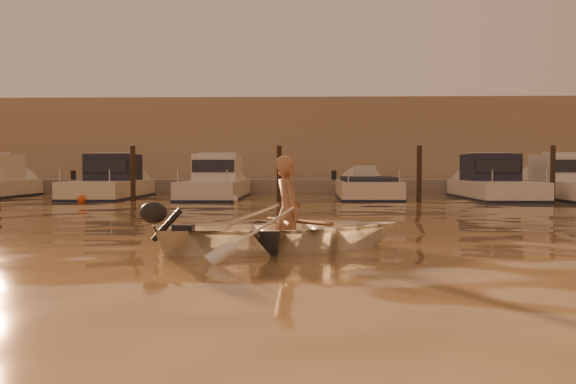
{
  "coord_description": "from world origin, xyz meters",
  "views": [
    {
      "loc": [
        0.88,
        -9.18,
        1.26
      ],
      "look_at": [
        0.46,
        3.53,
        0.75
      ],
      "focal_mm": 40.0,
      "sensor_mm": 36.0,
      "label": 1
    }
  ],
  "objects_px": {
    "moored_boat_2": "(215,182)",
    "moored_boat_3": "(367,193)",
    "moored_boat_1": "(109,182)",
    "person": "(288,212)",
    "moored_boat_4": "(494,183)",
    "dinghy": "(281,231)",
    "moored_boat_5": "(570,183)",
    "waterfront_building": "(294,146)"
  },
  "relations": [
    {
      "from": "moored_boat_1",
      "to": "moored_boat_2",
      "type": "relative_size",
      "value": 0.92
    },
    {
      "from": "moored_boat_1",
      "to": "moored_boat_4",
      "type": "relative_size",
      "value": 0.94
    },
    {
      "from": "moored_boat_1",
      "to": "waterfront_building",
      "type": "relative_size",
      "value": 0.14
    },
    {
      "from": "moored_boat_4",
      "to": "moored_boat_5",
      "type": "xyz_separation_m",
      "value": [
        2.94,
        0.0,
        0.0
      ]
    },
    {
      "from": "moored_boat_4",
      "to": "moored_boat_3",
      "type": "bearing_deg",
      "value": 180.0
    },
    {
      "from": "moored_boat_1",
      "to": "moored_boat_4",
      "type": "distance_m",
      "value": 15.13
    },
    {
      "from": "dinghy",
      "to": "moored_boat_5",
      "type": "relative_size",
      "value": 0.48
    },
    {
      "from": "dinghy",
      "to": "moored_boat_4",
      "type": "relative_size",
      "value": 0.54
    },
    {
      "from": "moored_boat_2",
      "to": "moored_boat_4",
      "type": "relative_size",
      "value": 1.03
    },
    {
      "from": "moored_boat_2",
      "to": "moored_boat_4",
      "type": "xyz_separation_m",
      "value": [
        10.9,
        0.0,
        0.0
      ]
    },
    {
      "from": "moored_boat_1",
      "to": "moored_boat_3",
      "type": "bearing_deg",
      "value": 0.0
    },
    {
      "from": "dinghy",
      "to": "moored_boat_2",
      "type": "height_order",
      "value": "moored_boat_2"
    },
    {
      "from": "moored_boat_4",
      "to": "person",
      "type": "bearing_deg",
      "value": -115.96
    },
    {
      "from": "person",
      "to": "moored_boat_3",
      "type": "xyz_separation_m",
      "value": [
        2.59,
        15.44,
        -0.33
      ]
    },
    {
      "from": "moored_boat_2",
      "to": "moored_boat_4",
      "type": "bearing_deg",
      "value": 0.0
    },
    {
      "from": "dinghy",
      "to": "person",
      "type": "relative_size",
      "value": 2.22
    },
    {
      "from": "moored_boat_5",
      "to": "waterfront_building",
      "type": "bearing_deg",
      "value": 135.03
    },
    {
      "from": "waterfront_building",
      "to": "moored_boat_4",
      "type": "bearing_deg",
      "value": -53.73
    },
    {
      "from": "dinghy",
      "to": "moored_boat_3",
      "type": "relative_size",
      "value": 0.6
    },
    {
      "from": "person",
      "to": "moored_boat_2",
      "type": "bearing_deg",
      "value": -4.04
    },
    {
      "from": "moored_boat_4",
      "to": "waterfront_building",
      "type": "height_order",
      "value": "waterfront_building"
    },
    {
      "from": "person",
      "to": "moored_boat_4",
      "type": "relative_size",
      "value": 0.24
    },
    {
      "from": "moored_boat_3",
      "to": "moored_boat_5",
      "type": "xyz_separation_m",
      "value": [
        7.87,
        0.0,
        0.4
      ]
    },
    {
      "from": "moored_boat_4",
      "to": "moored_boat_5",
      "type": "distance_m",
      "value": 2.94
    },
    {
      "from": "moored_boat_1",
      "to": "moored_boat_3",
      "type": "xyz_separation_m",
      "value": [
        10.2,
        0.0,
        -0.4
      ]
    },
    {
      "from": "moored_boat_2",
      "to": "moored_boat_3",
      "type": "xyz_separation_m",
      "value": [
        5.97,
        0.0,
        -0.4
      ]
    },
    {
      "from": "moored_boat_3",
      "to": "moored_boat_4",
      "type": "distance_m",
      "value": 4.95
    },
    {
      "from": "person",
      "to": "moored_boat_1",
      "type": "bearing_deg",
      "value": 9.86
    },
    {
      "from": "waterfront_building",
      "to": "moored_boat_3",
      "type": "bearing_deg",
      "value": -74.06
    },
    {
      "from": "moored_boat_3",
      "to": "dinghy",
      "type": "bearing_deg",
      "value": -99.84
    },
    {
      "from": "dinghy",
      "to": "moored_boat_5",
      "type": "bearing_deg",
      "value": -50.69
    },
    {
      "from": "moored_boat_1",
      "to": "moored_boat_3",
      "type": "height_order",
      "value": "moored_boat_1"
    },
    {
      "from": "person",
      "to": "moored_boat_2",
      "type": "relative_size",
      "value": 0.24
    },
    {
      "from": "moored_boat_2",
      "to": "waterfront_building",
      "type": "relative_size",
      "value": 0.16
    },
    {
      "from": "person",
      "to": "moored_boat_1",
      "type": "relative_size",
      "value": 0.26
    },
    {
      "from": "person",
      "to": "moored_boat_3",
      "type": "height_order",
      "value": "person"
    },
    {
      "from": "moored_boat_1",
      "to": "dinghy",
      "type": "bearing_deg",
      "value": -64.08
    },
    {
      "from": "person",
      "to": "moored_boat_5",
      "type": "distance_m",
      "value": 18.65
    },
    {
      "from": "moored_boat_2",
      "to": "moored_boat_3",
      "type": "distance_m",
      "value": 5.98
    },
    {
      "from": "person",
      "to": "moored_boat_5",
      "type": "height_order",
      "value": "moored_boat_5"
    },
    {
      "from": "moored_boat_1",
      "to": "moored_boat_2",
      "type": "xyz_separation_m",
      "value": [
        4.24,
        0.0,
        0.0
      ]
    },
    {
      "from": "moored_boat_3",
      "to": "waterfront_building",
      "type": "distance_m",
      "value": 11.64
    }
  ]
}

